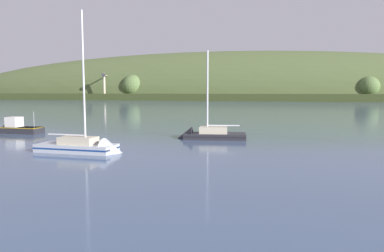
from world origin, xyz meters
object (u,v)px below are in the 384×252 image
Objects in this scene: sailboat_far_left at (206,137)px; dockside_crane at (104,87)px; fishing_boat_moored at (18,129)px; sailboat_near_mooring at (87,149)px.

dockside_crane is at bearing -66.54° from sailboat_far_left.
dockside_crane is 1.43× the size of sailboat_far_left.
sailboat_far_left reaches higher than fishing_boat_moored.
dockside_crane is 1.20× the size of sailboat_near_mooring.
sailboat_near_mooring reaches higher than fishing_boat_moored.
sailboat_near_mooring is 2.41× the size of fishing_boat_moored.
sailboat_near_mooring is 14.95m from sailboat_far_left.
sailboat_far_left is 26.12m from fishing_boat_moored.
sailboat_near_mooring is at bearing 45.81° from sailboat_far_left.
sailboat_near_mooring is at bearing -170.99° from dockside_crane.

